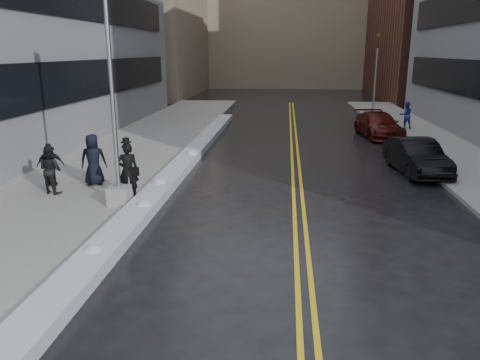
% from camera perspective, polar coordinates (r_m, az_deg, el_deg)
% --- Properties ---
extents(ground, '(160.00, 160.00, 0.00)m').
position_cam_1_polar(ground, '(13.12, -3.59, -6.78)').
color(ground, black).
rests_on(ground, ground).
extents(sidewalk_west, '(5.50, 50.00, 0.15)m').
position_cam_1_polar(sidewalk_west, '(23.81, -13.54, 3.20)').
color(sidewalk_west, gray).
rests_on(sidewalk_west, ground).
extents(sidewalk_east, '(4.00, 50.00, 0.15)m').
position_cam_1_polar(sidewalk_east, '(23.90, 25.04, 2.20)').
color(sidewalk_east, gray).
rests_on(sidewalk_east, ground).
extents(lane_line_left, '(0.12, 50.00, 0.01)m').
position_cam_1_polar(lane_line_left, '(22.54, 6.36, 2.67)').
color(lane_line_left, gold).
rests_on(lane_line_left, ground).
extents(lane_line_right, '(0.12, 50.00, 0.01)m').
position_cam_1_polar(lane_line_right, '(22.54, 7.13, 2.65)').
color(lane_line_right, gold).
rests_on(lane_line_right, ground).
extents(snow_ridge, '(0.90, 30.00, 0.34)m').
position_cam_1_polar(snow_ridge, '(21.02, -6.77, 2.19)').
color(snow_ridge, '#B8BAC1').
rests_on(snow_ridge, ground).
extents(building_west_far, '(14.00, 22.00, 18.00)m').
position_cam_1_polar(building_west_far, '(58.79, -12.43, 19.08)').
color(building_west_far, gray).
rests_on(building_west_far, ground).
extents(building_far, '(36.00, 16.00, 22.00)m').
position_cam_1_polar(building_far, '(72.23, 5.94, 20.20)').
color(building_far, gray).
rests_on(building_far, ground).
extents(lamppost, '(0.65, 0.65, 7.62)m').
position_cam_1_polar(lamppost, '(15.15, -15.02, 5.72)').
color(lamppost, gray).
rests_on(lamppost, sidewalk_west).
extents(fire_hydrant, '(0.26, 0.26, 0.73)m').
position_cam_1_polar(fire_hydrant, '(23.49, 22.87, 3.42)').
color(fire_hydrant, maroon).
rests_on(fire_hydrant, sidewalk_east).
extents(traffic_signal, '(0.16, 0.20, 6.00)m').
position_cam_1_polar(traffic_signal, '(36.60, 16.21, 12.44)').
color(traffic_signal, gray).
rests_on(traffic_signal, sidewalk_east).
extents(pedestrian_fedora, '(0.81, 0.67, 1.91)m').
position_cam_1_polar(pedestrian_fedora, '(16.02, -13.51, 1.10)').
color(pedestrian_fedora, black).
rests_on(pedestrian_fedora, sidewalk_west).
extents(pedestrian_b, '(0.99, 0.88, 1.68)m').
position_cam_1_polar(pedestrian_b, '(17.49, -22.11, 1.19)').
color(pedestrian_b, black).
rests_on(pedestrian_b, sidewalk_west).
extents(pedestrian_c, '(1.05, 0.82, 1.90)m').
position_cam_1_polar(pedestrian_c, '(18.03, -17.44, 2.39)').
color(pedestrian_c, black).
rests_on(pedestrian_c, sidewalk_west).
extents(pedestrian_d, '(1.01, 0.67, 1.59)m').
position_cam_1_polar(pedestrian_d, '(18.43, -22.09, 1.72)').
color(pedestrian_d, black).
rests_on(pedestrian_d, sidewalk_west).
extents(pedestrian_east, '(0.92, 0.76, 1.71)m').
position_cam_1_polar(pedestrian_east, '(31.91, 19.56, 7.47)').
color(pedestrian_east, navy).
rests_on(pedestrian_east, sidewalk_east).
extents(car_black, '(2.01, 4.51, 1.44)m').
position_cam_1_polar(car_black, '(20.81, 20.71, 2.70)').
color(car_black, black).
rests_on(car_black, ground).
extents(car_maroon, '(2.58, 5.14, 1.43)m').
position_cam_1_polar(car_maroon, '(29.09, 16.54, 6.45)').
color(car_maroon, '#400C0A').
rests_on(car_maroon, ground).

